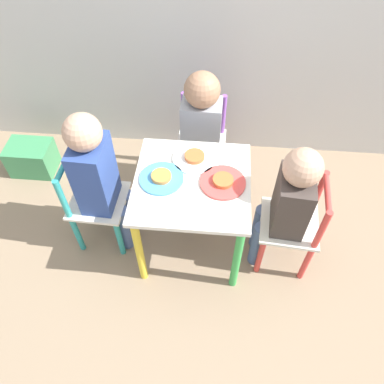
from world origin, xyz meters
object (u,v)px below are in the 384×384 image
(plate_back, at_px, (195,158))
(storage_bin, at_px, (32,158))
(chair_purple, at_px, (201,144))
(plate_left, at_px, (161,178))
(kids_table, at_px, (192,194))
(child_back, at_px, (201,125))
(chair_teal, at_px, (95,203))
(chair_red, at_px, (294,226))
(child_left, at_px, (99,175))
(child_right, at_px, (287,201))
(plate_right, at_px, (223,182))

(plate_back, distance_m, storage_bin, 1.12)
(chair_purple, bearing_deg, plate_back, -90.51)
(plate_left, bearing_deg, plate_back, 45.00)
(kids_table, bearing_deg, child_back, 88.66)
(kids_table, xyz_separation_m, chair_teal, (-0.47, 0.02, -0.13))
(kids_table, xyz_separation_m, chair_red, (0.47, -0.04, -0.13))
(chair_purple, height_order, plate_back, chair_purple)
(chair_purple, bearing_deg, child_back, -90.00)
(plate_left, bearing_deg, kids_table, -0.00)
(chair_teal, distance_m, chair_purple, 0.66)
(kids_table, xyz_separation_m, chair_purple, (0.01, 0.47, -0.13))
(child_left, bearing_deg, chair_red, -91.44)
(chair_purple, bearing_deg, child_right, -50.50)
(chair_red, relative_size, plate_back, 2.67)
(kids_table, height_order, child_right, child_right)
(kids_table, height_order, plate_right, plate_right)
(chair_teal, height_order, child_back, child_back)
(plate_left, distance_m, plate_right, 0.26)
(child_right, bearing_deg, chair_purple, -137.10)
(kids_table, relative_size, plate_left, 2.62)
(kids_table, distance_m, plate_right, 0.16)
(kids_table, height_order, plate_left, plate_left)
(child_right, bearing_deg, plate_right, -92.21)
(kids_table, height_order, child_back, child_back)
(child_right, relative_size, storage_bin, 2.85)
(kids_table, distance_m, storage_bin, 1.13)
(child_left, bearing_deg, plate_back, -72.20)
(kids_table, bearing_deg, child_right, -4.73)
(chair_teal, distance_m, plate_right, 0.65)
(chair_purple, relative_size, storage_bin, 2.08)
(chair_red, xyz_separation_m, child_back, (-0.46, 0.45, 0.19))
(chair_teal, bearing_deg, chair_purple, -44.65)
(child_left, bearing_deg, kids_table, -90.00)
(storage_bin, bearing_deg, chair_red, -18.12)
(chair_red, distance_m, chair_purple, 0.69)
(chair_purple, height_order, child_right, child_right)
(plate_right, bearing_deg, chair_purple, 104.25)
(chair_red, bearing_deg, child_right, -90.00)
(plate_left, bearing_deg, storage_bin, 152.99)
(chair_red, bearing_deg, kids_table, -90.00)
(chair_purple, height_order, plate_right, chair_purple)
(child_right, bearing_deg, storage_bin, -103.94)
(child_left, relative_size, plate_left, 4.15)
(kids_table, height_order, child_left, child_left)
(plate_back, height_order, storage_bin, plate_back)
(child_left, xyz_separation_m, plate_left, (0.28, -0.01, 0.02))
(chair_red, relative_size, child_back, 0.72)
(chair_red, height_order, plate_left, chair_red)
(plate_back, xyz_separation_m, storage_bin, (-1.00, 0.31, -0.40))
(kids_table, xyz_separation_m, child_right, (0.41, -0.03, 0.04))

